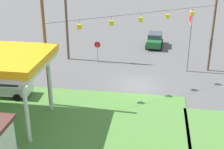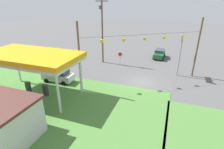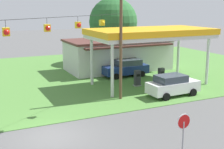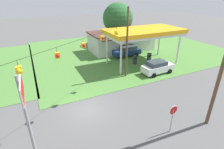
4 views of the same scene
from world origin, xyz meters
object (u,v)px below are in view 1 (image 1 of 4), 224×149
Objects in this scene: utility_pole_main at (65,3)px; car_at_pumps_front at (6,86)px; stop_sign_roadside at (97,47)px; stop_sign_overhead at (190,28)px; car_on_crossroad at (155,40)px.

car_at_pumps_front is at bearing 74.97° from utility_pole_main.
utility_pole_main is at bearing -107.37° from car_at_pumps_front.
stop_sign_roadside is 0.38× the size of stop_sign_overhead.
utility_pole_main reaches higher than car_at_pumps_front.
car_on_crossroad is at bearing 48.25° from stop_sign_roadside.
stop_sign_roadside is at bearing -125.92° from car_at_pumps_front.
car_at_pumps_front is 20.93m from car_on_crossroad.
stop_sign_roadside is at bearing -7.37° from stop_sign_overhead.
utility_pole_main is (13.51, -1.85, 1.82)m from stop_sign_overhead.
car_at_pumps_front is 0.39× the size of utility_pole_main.
utility_pole_main is (9.93, 6.46, 5.58)m from car_on_crossroad.
stop_sign_overhead reaches higher than stop_sign_roadside.
car_at_pumps_front is 1.03× the size of car_on_crossroad.
stop_sign_overhead is at bearing 172.21° from utility_pole_main.
car_at_pumps_front is 1.85× the size of stop_sign_roadside.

